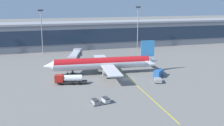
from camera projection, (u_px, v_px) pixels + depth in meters
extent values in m
plane|color=slate|center=(126.00, 79.00, 97.94)|extent=(700.00, 700.00, 0.00)
cube|color=yellow|center=(128.00, 77.00, 100.14)|extent=(3.31, 79.95, 0.01)
cube|color=slate|center=(115.00, 35.00, 166.26)|extent=(179.53, 17.51, 14.35)
cube|color=#1E2D42|center=(119.00, 35.00, 157.85)|extent=(174.15, 0.16, 8.04)
cube|color=#99999E|center=(115.00, 22.00, 164.52)|extent=(183.12, 17.86, 1.00)
cylinder|color=silver|center=(102.00, 64.00, 104.19)|extent=(37.35, 7.02, 4.20)
cylinder|color=red|center=(102.00, 63.00, 104.10)|extent=(36.60, 6.80, 4.03)
cone|color=silver|center=(49.00, 66.00, 100.18)|extent=(4.49, 4.30, 3.99)
cone|color=silver|center=(152.00, 60.00, 108.14)|extent=(5.30, 3.94, 3.57)
cube|color=#388CD1|center=(148.00, 48.00, 106.61)|extent=(5.47, 0.78, 6.30)
cube|color=silver|center=(150.00, 62.00, 103.56)|extent=(2.51, 6.85, 0.24)
cube|color=silver|center=(143.00, 58.00, 111.56)|extent=(2.51, 6.85, 0.24)
cube|color=silver|center=(111.00, 71.00, 95.12)|extent=(5.98, 15.92, 0.40)
cube|color=silver|center=(102.00, 59.00, 113.99)|extent=(5.98, 15.92, 0.40)
cylinder|color=#939399|center=(107.00, 73.00, 97.93)|extent=(3.40, 2.55, 2.31)
cylinder|color=#939399|center=(101.00, 64.00, 111.45)|extent=(3.40, 2.55, 2.31)
cylinder|color=black|center=(68.00, 74.00, 102.31)|extent=(1.03, 0.48, 1.00)
cylinder|color=slate|center=(67.00, 72.00, 102.09)|extent=(0.20, 0.20, 1.92)
cylinder|color=black|center=(109.00, 73.00, 103.63)|extent=(1.03, 0.48, 1.00)
cylinder|color=slate|center=(109.00, 71.00, 103.41)|extent=(0.20, 0.20, 1.92)
cylinder|color=black|center=(107.00, 71.00, 107.23)|extent=(1.03, 0.48, 1.00)
cylinder|color=slate|center=(107.00, 69.00, 107.01)|extent=(0.20, 0.20, 1.92)
cube|color=#B2B7BC|center=(75.00, 56.00, 111.79)|extent=(7.57, 16.72, 2.80)
cube|color=#232328|center=(75.00, 56.00, 111.79)|extent=(6.94, 14.22, 1.54)
cube|color=#9EA3A8|center=(72.00, 60.00, 103.72)|extent=(4.36, 4.09, 2.94)
cylinder|color=#4C4C51|center=(73.00, 69.00, 104.48)|extent=(0.70, 0.70, 3.92)
cube|color=#262628|center=(73.00, 73.00, 104.89)|extent=(2.24, 2.24, 0.30)
cylinder|color=gray|center=(78.00, 52.00, 119.85)|extent=(3.90, 3.90, 3.08)
cylinder|color=gray|center=(78.00, 60.00, 120.61)|extent=(1.80, 1.80, 3.92)
cube|color=#232326|center=(72.00, 82.00, 92.08)|extent=(10.30, 4.57, 0.50)
cube|color=#B21E19|center=(59.00, 79.00, 91.50)|extent=(3.27, 3.04, 2.50)
cube|color=black|center=(55.00, 77.00, 91.30)|extent=(0.64, 2.28, 1.12)
cylinder|color=silver|center=(73.00, 78.00, 91.79)|extent=(6.33, 3.42, 2.20)
cylinder|color=black|center=(61.00, 84.00, 90.72)|extent=(1.05, 0.55, 1.00)
cylinder|color=black|center=(61.00, 82.00, 93.03)|extent=(1.05, 0.55, 1.00)
cylinder|color=black|center=(73.00, 84.00, 91.00)|extent=(1.05, 0.55, 1.00)
cylinder|color=black|center=(74.00, 82.00, 93.31)|extent=(1.05, 0.55, 1.00)
cylinder|color=black|center=(79.00, 83.00, 91.14)|extent=(1.05, 0.55, 1.00)
cylinder|color=black|center=(80.00, 81.00, 93.45)|extent=(1.05, 0.55, 1.00)
cube|color=gray|center=(158.00, 80.00, 93.74)|extent=(3.35, 4.32, 1.10)
cube|color=black|center=(157.00, 79.00, 94.62)|extent=(2.38, 1.90, 0.33)
cylinder|color=black|center=(154.00, 81.00, 95.19)|extent=(0.42, 0.65, 0.60)
cylinder|color=black|center=(160.00, 81.00, 95.13)|extent=(0.42, 0.65, 0.60)
cylinder|color=black|center=(155.00, 83.00, 92.60)|extent=(0.42, 0.65, 0.60)
cylinder|color=black|center=(161.00, 83.00, 92.54)|extent=(0.42, 0.65, 0.60)
cube|color=#285B9E|center=(158.00, 73.00, 100.87)|extent=(5.61, 5.84, 2.20)
cube|color=black|center=(157.00, 73.00, 99.52)|extent=(2.90, 2.89, 0.66)
cylinder|color=black|center=(159.00, 77.00, 98.90)|extent=(0.59, 0.61, 0.60)
cylinder|color=black|center=(154.00, 77.00, 99.79)|extent=(0.59, 0.61, 0.60)
cylinder|color=black|center=(162.00, 75.00, 102.45)|extent=(0.59, 0.61, 0.60)
cylinder|color=black|center=(157.00, 74.00, 103.34)|extent=(0.59, 0.61, 0.60)
cube|color=gray|center=(95.00, 102.00, 73.82)|extent=(1.96, 2.83, 1.10)
cube|color=#333338|center=(95.00, 100.00, 73.66)|extent=(2.00, 2.89, 0.10)
cylinder|color=black|center=(91.00, 103.00, 74.52)|extent=(0.19, 0.38, 0.36)
cylinder|color=black|center=(96.00, 102.00, 75.18)|extent=(0.19, 0.38, 0.36)
cylinder|color=black|center=(94.00, 106.00, 72.71)|extent=(0.19, 0.38, 0.36)
cylinder|color=black|center=(99.00, 105.00, 73.38)|extent=(0.19, 0.38, 0.36)
cube|color=#B2B7BC|center=(106.00, 100.00, 75.24)|extent=(1.96, 2.83, 1.10)
cube|color=#333338|center=(106.00, 98.00, 75.08)|extent=(2.00, 2.89, 0.10)
cylinder|color=black|center=(102.00, 101.00, 75.93)|extent=(0.19, 0.38, 0.36)
cylinder|color=black|center=(107.00, 100.00, 76.60)|extent=(0.19, 0.38, 0.36)
cylinder|color=black|center=(105.00, 104.00, 74.13)|extent=(0.19, 0.38, 0.36)
cylinder|color=black|center=(110.00, 103.00, 74.79)|extent=(0.19, 0.38, 0.36)
cylinder|color=gray|center=(138.00, 29.00, 156.81)|extent=(0.44, 0.44, 23.52)
cube|color=#333338|center=(138.00, 7.00, 154.06)|extent=(2.80, 0.50, 0.80)
cylinder|color=gray|center=(42.00, 33.00, 142.28)|extent=(0.44, 0.44, 22.28)
cube|color=#333338|center=(41.00, 10.00, 139.67)|extent=(2.80, 0.50, 0.80)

